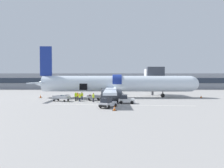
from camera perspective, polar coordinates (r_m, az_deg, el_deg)
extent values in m
plane|color=gray|center=(42.42, 2.18, -4.26)|extent=(500.00, 500.00, 0.00)
cube|color=silver|center=(33.14, 2.27, -6.01)|extent=(24.31, 2.26, 0.01)
cube|color=gray|center=(79.08, 1.32, 0.81)|extent=(99.98, 8.17, 6.03)
cube|color=#232D3D|center=(74.94, 1.38, 0.98)|extent=(97.98, 0.16, 1.93)
cylinder|color=#4C4C51|center=(51.98, 11.49, -1.13)|extent=(0.60, 0.60, 3.65)
cube|color=silver|center=(51.90, 11.51, 2.58)|extent=(3.08, 8.21, 3.08)
cube|color=#333842|center=(48.47, 12.32, 2.62)|extent=(4.01, 1.60, 3.70)
cylinder|color=silver|center=(45.07, 1.43, 0.08)|extent=(33.43, 3.54, 3.54)
sphere|color=silver|center=(48.37, 21.64, 0.07)|extent=(3.37, 3.37, 3.37)
cone|color=silver|center=(47.77, -19.05, 0.08)|extent=(4.08, 3.26, 3.26)
cylinder|color=navy|center=(45.03, 1.43, 0.49)|extent=(2.01, 3.55, 3.55)
cube|color=navy|center=(47.67, -18.36, 6.21)|extent=(2.66, 0.28, 6.64)
cube|color=silver|center=(43.34, -20.39, 0.35)|extent=(0.86, 9.04, 0.20)
cube|color=silver|center=(51.89, -16.86, 0.64)|extent=(0.86, 9.04, 0.20)
cube|color=silver|center=(36.53, -0.41, -1.89)|extent=(2.04, 16.14, 0.40)
cube|color=silver|center=(53.70, -0.17, -0.66)|extent=(2.04, 16.14, 0.40)
cylinder|color=#333842|center=(36.65, -0.10, -3.35)|extent=(3.69, 2.35, 2.35)
cylinder|color=#333842|center=(53.70, 0.04, -1.66)|extent=(3.69, 2.35, 2.35)
cube|color=black|center=(43.82, -8.19, -0.80)|extent=(1.70, 0.12, 1.40)
cylinder|color=#56565B|center=(46.53, 14.30, -2.10)|extent=(0.22, 0.22, 1.77)
sphere|color=black|center=(46.60, 14.29, -3.19)|extent=(0.93, 0.93, 0.93)
cylinder|color=#56565B|center=(42.76, -3.00, -2.40)|extent=(0.22, 0.22, 1.77)
sphere|color=black|center=(42.84, -2.99, -3.58)|extent=(0.93, 0.93, 0.93)
cylinder|color=#56565B|center=(47.69, -2.65, -1.95)|extent=(0.22, 0.22, 1.77)
sphere|color=black|center=(47.76, -2.65, -3.01)|extent=(0.93, 0.93, 0.93)
cube|color=silver|center=(30.43, -1.15, -5.74)|extent=(2.75, 3.39, 0.57)
cube|color=#232833|center=(29.89, -1.68, -4.69)|extent=(1.74, 1.81, 0.66)
cube|color=black|center=(29.09, -2.74, -6.32)|extent=(1.20, 0.73, 0.28)
sphere|color=black|center=(29.93, -3.31, -6.34)|extent=(0.56, 0.56, 0.56)
sphere|color=black|center=(29.22, -1.02, -6.54)|extent=(0.56, 0.56, 0.56)
sphere|color=black|center=(31.70, -1.27, -5.87)|extent=(0.56, 0.56, 0.56)
sphere|color=black|center=(31.03, 0.93, -6.04)|extent=(0.56, 0.56, 0.56)
cube|color=white|center=(35.10, 4.16, -4.71)|extent=(2.85, 1.53, 0.58)
cube|color=#232833|center=(35.04, 3.37, -3.70)|extent=(1.32, 1.22, 0.67)
cube|color=black|center=(35.15, 1.81, -4.88)|extent=(0.20, 1.21, 0.29)
sphere|color=black|center=(35.78, 2.64, -4.97)|extent=(0.56, 0.56, 0.56)
sphere|color=black|center=(34.52, 2.58, -5.23)|extent=(0.56, 0.56, 0.56)
sphere|color=black|center=(35.77, 5.67, -4.98)|extent=(0.56, 0.56, 0.56)
sphere|color=black|center=(34.51, 5.72, -5.24)|extent=(0.56, 0.56, 0.56)
cube|color=#999BA0|center=(39.77, -5.23, -3.84)|extent=(2.91, 1.93, 0.05)
cube|color=#999BA0|center=(39.94, -3.37, -3.49)|extent=(0.36, 1.34, 0.39)
cube|color=#999BA0|center=(39.11, -5.11, -3.61)|extent=(2.56, 0.64, 0.39)
cube|color=#999BA0|center=(40.40, -5.35, -3.43)|extent=(2.56, 0.64, 0.39)
cube|color=#333338|center=(40.07, -2.69, -4.15)|extent=(0.90, 0.28, 0.06)
sphere|color=black|center=(39.27, -3.74, -4.47)|extent=(0.40, 0.40, 0.40)
sphere|color=black|center=(40.61, -4.04, -4.26)|extent=(0.40, 0.40, 0.40)
sphere|color=black|center=(39.03, -6.46, -4.52)|extent=(0.40, 0.40, 0.40)
sphere|color=black|center=(40.38, -6.67, -4.31)|extent=(0.40, 0.40, 0.40)
cube|color=#14472D|center=(39.93, -5.21, -3.55)|extent=(0.34, 0.21, 0.32)
cube|color=#4C1E1E|center=(39.81, -6.36, -3.42)|extent=(0.41, 0.26, 0.53)
cube|color=#1E2347|center=(39.88, -4.57, -3.54)|extent=(0.55, 0.29, 0.34)
cube|color=#B7BABF|center=(39.41, -14.32, -3.89)|extent=(3.47, 2.30, 0.05)
cube|color=#B7BABF|center=(38.54, -12.36, -3.62)|extent=(0.49, 1.30, 0.47)
cube|color=#B7BABF|center=(38.85, -14.84, -3.60)|extent=(2.99, 1.06, 0.47)
cube|color=#B7BABF|center=(39.92, -13.81, -3.44)|extent=(2.99, 1.06, 0.47)
cube|color=#333338|center=(38.35, -11.74, -4.43)|extent=(0.88, 0.36, 0.06)
sphere|color=black|center=(38.28, -13.46, -4.69)|extent=(0.40, 0.40, 0.40)
sphere|color=black|center=(39.42, -12.41, -4.49)|extent=(0.40, 0.40, 0.40)
sphere|color=black|center=(39.53, -16.21, -4.51)|extent=(0.40, 0.40, 0.40)
sphere|color=black|center=(40.63, -15.11, -4.32)|extent=(0.40, 0.40, 0.40)
cube|color=olive|center=(39.67, -15.00, -3.59)|extent=(0.53, 0.38, 0.32)
cube|color=#14472D|center=(38.90, -13.92, -3.57)|extent=(0.46, 0.31, 0.48)
cube|color=#1E2347|center=(39.55, -14.11, -3.46)|extent=(0.57, 0.34, 0.52)
cylinder|color=#2D2D33|center=(37.17, -5.34, -4.51)|extent=(0.40, 0.40, 0.83)
cylinder|color=#CCE523|center=(37.10, -5.35, -3.37)|extent=(0.52, 0.52, 0.65)
sphere|color=#9E7556|center=(37.06, -5.35, -2.70)|extent=(0.23, 0.23, 0.23)
cylinder|color=#CCE523|center=(37.32, -5.47, -3.45)|extent=(0.16, 0.16, 0.60)
cylinder|color=#CCE523|center=(36.89, -5.22, -3.52)|extent=(0.16, 0.16, 0.60)
cylinder|color=#2D2D33|center=(42.06, -0.68, -3.74)|extent=(0.32, 0.32, 0.84)
cylinder|color=#B7E019|center=(42.00, -0.68, -2.72)|extent=(0.41, 0.41, 0.66)
sphere|color=beige|center=(41.96, -0.68, -2.12)|extent=(0.23, 0.23, 0.23)
cylinder|color=#B7E019|center=(41.77, -0.70, -2.85)|extent=(0.13, 0.13, 0.61)
cylinder|color=#B7E019|center=(42.23, -0.66, -2.80)|extent=(0.13, 0.13, 0.61)
cylinder|color=#2D2D33|center=(39.07, -10.30, -4.19)|extent=(0.44, 0.44, 0.87)
cylinder|color=#B7E019|center=(39.00, -10.31, -3.05)|extent=(0.57, 0.57, 0.69)
sphere|color=beige|center=(38.96, -10.31, -2.37)|extent=(0.24, 0.24, 0.24)
cylinder|color=#B7E019|center=(38.83, -10.56, -3.18)|extent=(0.18, 0.18, 0.63)
cylinder|color=#B7E019|center=(39.17, -10.05, -3.14)|extent=(0.18, 0.18, 0.63)
cylinder|color=#1E2338|center=(40.66, -8.59, -3.99)|extent=(0.41, 0.41, 0.80)
cylinder|color=#CCE523|center=(40.60, -8.59, -2.99)|extent=(0.52, 0.52, 0.63)
sphere|color=brown|center=(40.56, -8.59, -2.40)|extent=(0.22, 0.22, 0.22)
cylinder|color=#CCE523|center=(40.50, -8.87, -3.10)|extent=(0.17, 0.17, 0.58)
cylinder|color=#CCE523|center=(40.71, -8.32, -3.07)|extent=(0.17, 0.17, 0.58)
cylinder|color=#1E2338|center=(38.27, -9.20, -4.39)|extent=(0.33, 0.33, 0.77)
cylinder|color=#CCE523|center=(38.20, -9.20, -3.37)|extent=(0.43, 0.43, 0.60)
sphere|color=brown|center=(38.16, -9.20, -2.76)|extent=(0.21, 0.21, 0.21)
cylinder|color=#CCE523|center=(37.99, -9.19, -3.50)|extent=(0.14, 0.14, 0.55)
cylinder|color=#CCE523|center=(38.41, -9.21, -3.44)|extent=(0.14, 0.14, 0.55)
cylinder|color=#2D2D33|center=(40.05, -9.76, -4.08)|extent=(0.38, 0.38, 0.81)
cylinder|color=orange|center=(39.98, -9.76, -3.05)|extent=(0.49, 0.49, 0.64)
sphere|color=beige|center=(39.95, -9.77, -2.44)|extent=(0.22, 0.22, 0.22)
cylinder|color=orange|center=(39.77, -9.70, -3.18)|extent=(0.16, 0.16, 0.58)
cylinder|color=orange|center=(40.21, -9.82, -3.12)|extent=(0.16, 0.16, 0.58)
cube|color=black|center=(48.51, 24.11, -3.63)|extent=(0.62, 0.62, 0.03)
cone|color=orange|center=(48.48, 24.12, -3.32)|extent=(0.46, 0.46, 0.56)
cylinder|color=white|center=(48.48, 24.12, -3.29)|extent=(0.26, 0.26, 0.07)
cube|color=black|center=(27.67, 0.71, -7.58)|extent=(0.59, 0.59, 0.03)
cone|color=orange|center=(27.62, 0.71, -6.92)|extent=(0.44, 0.44, 0.67)
cylinder|color=white|center=(27.62, 0.71, -6.85)|extent=(0.26, 0.26, 0.08)
cube|color=black|center=(36.89, 2.88, -5.18)|extent=(0.57, 0.57, 0.03)
cone|color=orange|center=(36.86, 2.88, -4.73)|extent=(0.42, 0.42, 0.61)
cylinder|color=white|center=(36.86, 2.88, -4.69)|extent=(0.25, 0.25, 0.07)
cube|color=black|center=(47.19, -19.73, -3.73)|extent=(0.64, 0.64, 0.03)
cone|color=orange|center=(47.16, -19.74, -3.32)|extent=(0.47, 0.47, 0.70)
cylinder|color=white|center=(47.16, -19.74, -3.28)|extent=(0.27, 0.27, 0.08)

